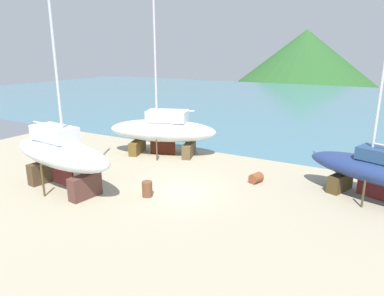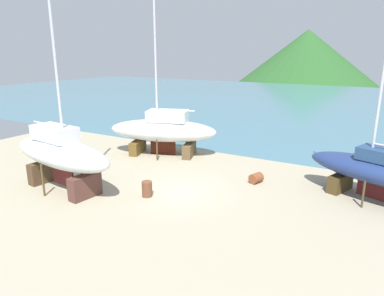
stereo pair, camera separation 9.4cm
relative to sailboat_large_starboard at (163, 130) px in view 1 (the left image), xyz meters
name	(u,v)px [view 1 (the left image)]	position (x,y,z in m)	size (l,w,h in m)	color
ground_plane	(162,205)	(5.55, -8.37, -2.12)	(44.74, 44.74, 0.00)	tan
sea_water	(317,103)	(5.55, 37.57, -2.12)	(153.83, 69.52, 0.01)	teal
headland_hill	(304,75)	(-12.80, 112.15, -2.12)	(84.06, 84.06, 32.54)	#285726
sailboat_large_starboard	(163,130)	(0.00, 0.00, 0.00)	(9.51, 5.66, 14.73)	brown
sailboat_far_slipway	(60,153)	(-1.15, -9.46, 0.23)	(8.88, 3.44, 14.28)	#53322A
sailboat_small_center	(377,170)	(15.92, -1.83, -0.26)	(8.47, 5.16, 14.60)	#48381C
worker	(179,129)	(-1.82, 5.48, -1.21)	(0.44, 0.50, 1.76)	#306F4A
barrel_by_slipway	(45,156)	(-6.92, -6.28, -1.67)	(0.56, 0.56, 0.91)	olive
barrel_tipped_center	(256,178)	(9.01, -2.42, -1.79)	(0.66, 0.66, 0.82)	brown
barrel_tar_black	(147,189)	(4.12, -7.79, -1.66)	(0.61, 0.61, 0.94)	brown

